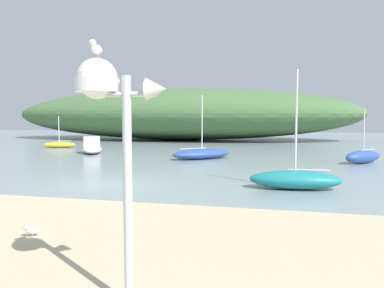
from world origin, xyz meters
TOP-DOWN VIEW (x-y plane):
  - ground_plane at (0.00, 0.00)m, footprint 120.00×120.00m
  - distant_hill at (-5.05, 30.86)m, footprint 46.39×15.59m
  - mast_structure at (4.40, -8.90)m, footprint 1.24×0.58m
  - seagull_on_radar at (4.27, -8.91)m, footprint 0.11×0.30m
  - sailboat_inner_mooring at (-12.69, 15.55)m, footprint 3.10×1.67m
  - sailboat_outer_mooring at (12.29, 9.47)m, footprint 2.94×2.81m
  - sailboat_east_reach at (2.18, 9.64)m, footprint 4.37×3.99m
  - sailboat_centre_water at (7.57, 0.56)m, footprint 3.55×1.41m
  - motorboat_near_shore at (-7.14, 11.63)m, footprint 3.34×4.46m
  - seagull_upper_strand at (1.58, -6.83)m, footprint 0.35×0.25m

SIDE VIEW (x-z plane):
  - ground_plane at x=0.00m, z-range 0.00..0.00m
  - sailboat_inner_mooring at x=-12.69m, z-range -1.20..1.79m
  - seagull_upper_strand at x=1.58m, z-range 0.21..0.47m
  - sailboat_east_reach at x=2.18m, z-range -1.81..2.52m
  - sailboat_centre_water at x=7.57m, z-range -1.93..2.68m
  - sailboat_outer_mooring at x=12.29m, z-range -1.26..2.09m
  - motorboat_near_shore at x=-7.14m, z-range -0.20..1.14m
  - mast_structure at x=4.40m, z-range 1.32..4.63m
  - distant_hill at x=-5.05m, z-range 0.00..6.66m
  - seagull_on_radar at x=4.27m, z-range 3.53..3.75m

